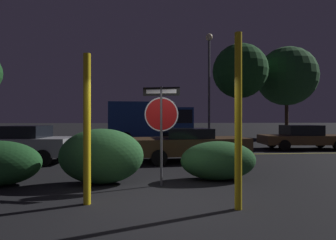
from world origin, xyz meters
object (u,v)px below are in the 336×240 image
(hedge_bush_1, at_px, (102,156))
(passing_car_2, at_px, (190,144))
(yellow_pole_left, at_px, (87,129))
(tree_2, at_px, (287,76))
(yellow_pole_right, at_px, (238,121))
(tree_1, at_px, (240,71))
(passing_car_3, at_px, (303,137))
(street_lamp, at_px, (209,69))
(passing_car_1, at_px, (23,144))
(hedge_bush_2, at_px, (218,161))
(delivery_truck, at_px, (152,121))
(stop_sign, at_px, (161,115))

(hedge_bush_1, height_order, passing_car_2, hedge_bush_1)
(yellow_pole_left, height_order, tree_2, tree_2)
(yellow_pole_right, distance_m, hedge_bush_1, 3.76)
(tree_1, bearing_deg, passing_car_2, -119.45)
(passing_car_2, height_order, passing_car_3, passing_car_3)
(yellow_pole_left, relative_size, street_lamp, 0.38)
(passing_car_1, bearing_deg, hedge_bush_2, -113.07)
(yellow_pole_right, xyz_separation_m, delivery_truck, (-1.24, 14.54, -0.04))
(hedge_bush_2, relative_size, passing_car_2, 0.45)
(stop_sign, xyz_separation_m, passing_car_3, (8.60, 7.57, -1.12))
(delivery_truck, distance_m, tree_1, 8.87)
(hedge_bush_2, bearing_deg, tree_1, 67.45)
(yellow_pole_left, relative_size, delivery_truck, 0.49)
(street_lamp, bearing_deg, tree_2, 30.29)
(street_lamp, height_order, tree_1, tree_1)
(passing_car_3, bearing_deg, yellow_pole_left, -43.68)
(passing_car_2, relative_size, passing_car_3, 0.97)
(yellow_pole_right, bearing_deg, hedge_bush_2, 82.84)
(yellow_pole_left, height_order, yellow_pole_right, yellow_pole_right)
(stop_sign, relative_size, passing_car_1, 0.63)
(delivery_truck, bearing_deg, tree_1, 104.14)
(yellow_pole_left, xyz_separation_m, hedge_bush_2, (3.21, 1.83, -0.96))
(yellow_pole_left, distance_m, yellow_pole_right, 2.96)
(hedge_bush_2, bearing_deg, passing_car_3, 45.50)
(stop_sign, relative_size, passing_car_2, 0.53)
(passing_car_2, bearing_deg, hedge_bush_1, -45.11)
(yellow_pole_right, height_order, tree_1, tree_1)
(passing_car_3, xyz_separation_m, tree_2, (4.42, 9.55, 5.13))
(yellow_pole_right, height_order, passing_car_3, yellow_pole_right)
(yellow_pole_left, xyz_separation_m, passing_car_3, (10.17, 8.92, -0.82))
(passing_car_3, bearing_deg, tree_1, -167.12)
(stop_sign, height_order, tree_1, tree_1)
(passing_car_1, bearing_deg, yellow_pole_left, -141.49)
(yellow_pole_left, distance_m, delivery_truck, 14.08)
(tree_1, bearing_deg, yellow_pole_left, -119.52)
(passing_car_3, distance_m, tree_2, 11.71)
(passing_car_2, bearing_deg, tree_2, 133.33)
(stop_sign, height_order, yellow_pole_left, yellow_pole_left)
(passing_car_1, relative_size, passing_car_3, 0.82)
(hedge_bush_1, xyz_separation_m, street_lamp, (5.77, 11.67, 4.68))
(stop_sign, distance_m, passing_car_3, 11.51)
(tree_2, bearing_deg, passing_car_2, -131.24)
(passing_car_3, distance_m, street_lamp, 7.81)
(passing_car_1, xyz_separation_m, street_lamp, (9.44, 7.90, 4.68))
(passing_car_2, xyz_separation_m, delivery_truck, (-1.31, 8.75, 0.93))
(yellow_pole_right, xyz_separation_m, passing_car_2, (0.07, 5.79, -0.97))
(yellow_pole_left, relative_size, tree_2, 0.35)
(yellow_pole_right, height_order, street_lamp, street_lamp)
(street_lamp, relative_size, tree_1, 0.98)
(yellow_pole_right, relative_size, hedge_bush_2, 1.56)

